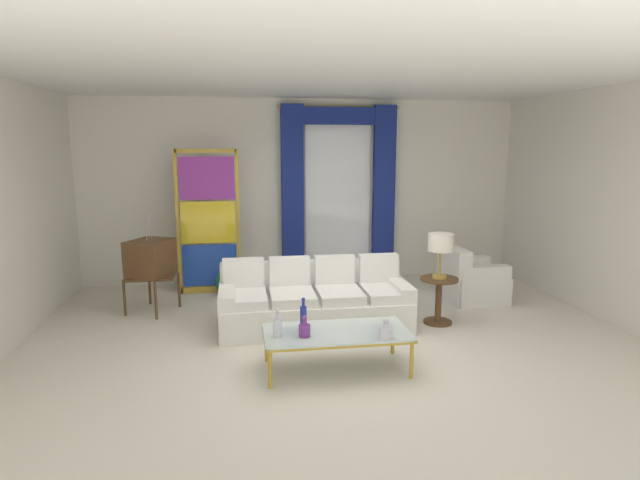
{
  "coord_description": "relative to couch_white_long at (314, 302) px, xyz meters",
  "views": [
    {
      "loc": [
        -1.06,
        -5.63,
        2.24
      ],
      "look_at": [
        -0.05,
        0.9,
        1.05
      ],
      "focal_mm": 29.35,
      "sensor_mm": 36.0,
      "label": 1
    }
  ],
  "objects": [
    {
      "name": "stained_glass_divider",
      "position": [
        -1.37,
        1.75,
        0.75
      ],
      "size": [
        0.95,
        0.05,
        2.2
      ],
      "color": "gold",
      "rests_on": "ground"
    },
    {
      "name": "bottle_blue_decanter",
      "position": [
        -0.56,
        -1.41,
        0.22
      ],
      "size": [
        0.08,
        0.08,
        0.29
      ],
      "color": "silver",
      "rests_on": "coffee_table"
    },
    {
      "name": "bottle_amber_squat",
      "position": [
        -0.29,
        -1.26,
        0.24
      ],
      "size": [
        0.07,
        0.07,
        0.34
      ],
      "color": "navy",
      "rests_on": "coffee_table"
    },
    {
      "name": "round_side_table",
      "position": [
        1.58,
        -0.15,
        0.05
      ],
      "size": [
        0.48,
        0.48,
        0.59
      ],
      "color": "brown",
      "rests_on": "ground"
    },
    {
      "name": "table_lamp_brass",
      "position": [
        1.58,
        -0.15,
        0.72
      ],
      "size": [
        0.32,
        0.32,
        0.57
      ],
      "color": "#B29338",
      "rests_on": "round_side_table"
    },
    {
      "name": "wall_right",
      "position": [
        3.83,
        -0.03,
        1.19
      ],
      "size": [
        0.12,
        7.0,
        3.0
      ],
      "primitive_type": "cube",
      "color": "white",
      "rests_on": "ground"
    },
    {
      "name": "peacock_figurine",
      "position": [
        -1.06,
        1.44,
        -0.09
      ],
      "size": [
        0.44,
        0.6,
        0.5
      ],
      "color": "beige",
      "rests_on": "ground"
    },
    {
      "name": "bottle_crystal_tall",
      "position": [
        0.47,
        -1.61,
        0.17
      ],
      "size": [
        0.13,
        0.13,
        0.21
      ],
      "color": "silver",
      "rests_on": "coffee_table"
    },
    {
      "name": "ceiling_slab",
      "position": [
        0.17,
        0.17,
        2.71
      ],
      "size": [
        8.0,
        7.6,
        0.04
      ],
      "primitive_type": "cube",
      "color": "white"
    },
    {
      "name": "couch_white_long",
      "position": [
        0.0,
        0.0,
        0.0
      ],
      "size": [
        2.34,
        0.92,
        0.86
      ],
      "color": "white",
      "rests_on": "ground"
    },
    {
      "name": "bottle_ruby_flask",
      "position": [
        -0.3,
        -1.44,
        0.18
      ],
      "size": [
        0.11,
        0.11,
        0.22
      ],
      "color": "#753384",
      "rests_on": "coffee_table"
    },
    {
      "name": "wall_rear",
      "position": [
        0.17,
        2.43,
        1.19
      ],
      "size": [
        8.0,
        0.12,
        3.0
      ],
      "primitive_type": "cube",
      "color": "white",
      "rests_on": "ground"
    },
    {
      "name": "armchair_white",
      "position": [
        2.41,
        0.76,
        -0.02
      ],
      "size": [
        0.83,
        0.83,
        0.8
      ],
      "color": "white",
      "rests_on": "ground"
    },
    {
      "name": "wall_left",
      "position": [
        -3.49,
        -0.03,
        1.19
      ],
      "size": [
        0.12,
        7.0,
        3.0
      ],
      "primitive_type": "cube",
      "color": "white",
      "rests_on": "ground"
    },
    {
      "name": "curtained_window",
      "position": [
        0.74,
        2.26,
        1.44
      ],
      "size": [
        2.0,
        0.17,
        2.7
      ],
      "color": "white",
      "rests_on": "ground"
    },
    {
      "name": "coffee_table",
      "position": [
        0.03,
        -1.34,
        0.07
      ],
      "size": [
        1.46,
        0.71,
        0.41
      ],
      "color": "silver",
      "rests_on": "ground"
    },
    {
      "name": "ground_plane",
      "position": [
        0.17,
        -0.63,
        -0.31
      ],
      "size": [
        16.0,
        16.0,
        0.0
      ],
      "primitive_type": "plane",
      "color": "silver"
    },
    {
      "name": "vintage_tv",
      "position": [
        -2.11,
        0.91,
        0.42
      ],
      "size": [
        0.71,
        0.75,
        1.35
      ],
      "color": "brown",
      "rests_on": "ground"
    }
  ]
}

